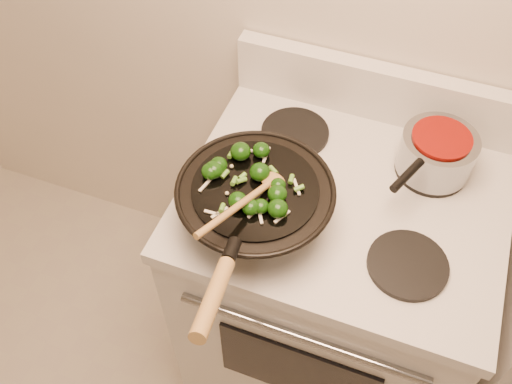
% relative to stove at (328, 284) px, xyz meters
% --- Properties ---
extents(stove, '(0.78, 0.67, 1.08)m').
position_rel_stove_xyz_m(stove, '(0.00, 0.00, 0.00)').
color(stove, silver).
rests_on(stove, ground).
extents(wok, '(0.36, 0.59, 0.23)m').
position_rel_stove_xyz_m(wok, '(-0.18, -0.16, 0.52)').
color(wok, black).
rests_on(wok, stove).
extents(stirfry, '(0.23, 0.23, 0.04)m').
position_rel_stove_xyz_m(stirfry, '(-0.20, -0.15, 0.59)').
color(stirfry, '#103408').
rests_on(stirfry, wok).
extents(wooden_spoon, '(0.12, 0.27, 0.08)m').
position_rel_stove_xyz_m(wooden_spoon, '(-0.17, -0.20, 0.60)').
color(wooden_spoon, '#9E753E').
rests_on(wooden_spoon, wok).
extents(saucepan, '(0.18, 0.28, 0.11)m').
position_rel_stove_xyz_m(saucepan, '(0.18, 0.15, 0.52)').
color(saucepan, gray).
rests_on(saucepan, stove).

